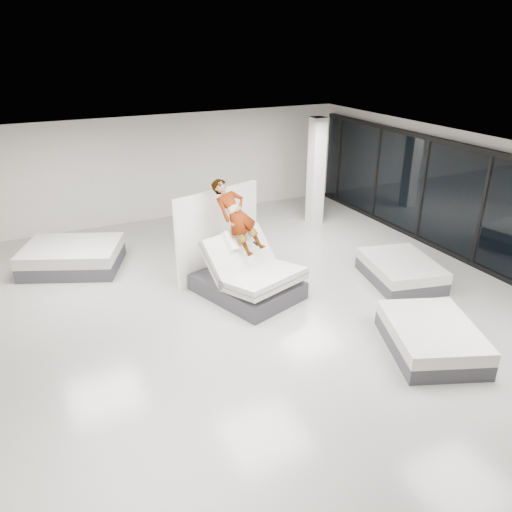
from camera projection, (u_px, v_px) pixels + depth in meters
name	position (u px, v px, depth m)	size (l,w,h in m)	color
room	(265.00, 247.00, 9.61)	(14.00, 14.04, 3.20)	#A5A39C
hero_bed	(249.00, 278.00, 11.02)	(2.26, 2.60, 1.48)	#38383D
person	(237.00, 232.00, 10.86)	(0.65, 0.42, 1.77)	slate
remote	(256.00, 244.00, 10.86)	(0.05, 0.14, 0.03)	black
divider_panel	(218.00, 234.00, 11.72)	(2.35, 0.11, 2.14)	white
flat_bed_right_far	(401.00, 271.00, 11.74)	(1.83, 2.19, 0.53)	#38383D
flat_bed_right_near	(431.00, 338.00, 9.11)	(2.11, 2.38, 0.54)	#38383D
flat_bed_left_far	(72.00, 257.00, 12.36)	(2.74, 2.44, 0.62)	#38383D
column	(316.00, 172.00, 14.92)	(0.40, 0.40, 3.20)	silver
storefront_glazing	(482.00, 211.00, 12.03)	(0.12, 13.40, 2.92)	#1B252E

